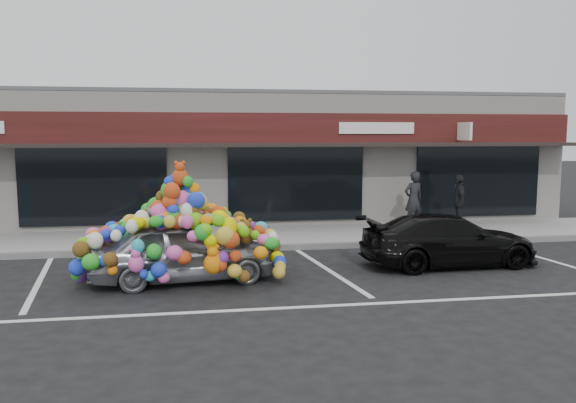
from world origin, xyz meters
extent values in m
plane|color=black|center=(0.00, 0.00, 0.00)|extent=(90.00, 90.00, 0.00)
cube|color=white|center=(0.00, 8.50, 2.10)|extent=(24.00, 6.00, 4.20)
cube|color=#59595B|center=(0.00, 8.50, 4.25)|extent=(24.00, 6.00, 0.12)
cube|color=black|center=(0.00, 5.42, 3.15)|extent=(24.00, 0.18, 0.90)
cube|color=black|center=(0.00, 4.90, 2.65)|extent=(24.00, 1.20, 0.10)
cube|color=white|center=(8.20, 4.95, 3.05)|extent=(0.08, 0.95, 0.55)
cube|color=white|center=(5.50, 5.30, 3.15)|extent=(2.40, 0.04, 0.35)
cube|color=black|center=(-3.00, 5.47, 1.45)|extent=(4.20, 0.12, 2.30)
cube|color=black|center=(3.00, 5.47, 1.45)|extent=(4.20, 0.12, 2.30)
cube|color=black|center=(9.00, 5.47, 1.45)|extent=(4.20, 0.12, 2.30)
cube|color=#979791|center=(0.00, 4.00, 0.07)|extent=(26.00, 3.00, 0.15)
cube|color=slate|center=(0.00, 2.50, 0.07)|extent=(26.00, 0.18, 0.16)
cube|color=silver|center=(-3.20, 0.20, 0.00)|extent=(0.73, 4.37, 0.01)
cube|color=silver|center=(2.80, 0.20, 0.00)|extent=(0.73, 4.37, 0.01)
cube|color=silver|center=(8.20, 0.20, 0.00)|extent=(0.73, 4.37, 0.01)
cube|color=silver|center=(2.00, -2.30, 0.00)|extent=(14.00, 0.12, 0.01)
imported|color=silver|center=(-0.32, -0.19, 0.62)|extent=(1.90, 3.81, 1.25)
ellipsoid|color=#EB5A1A|center=(-0.32, -0.19, 1.72)|extent=(1.28, 1.66, 0.94)
sphere|color=#FCFF00|center=(0.97, -0.34, 0.92)|extent=(0.34, 0.34, 0.34)
sphere|color=#255AFD|center=(0.28, -1.00, 0.55)|extent=(0.36, 0.36, 0.36)
sphere|color=green|center=(-1.12, 0.62, 0.60)|extent=(0.30, 0.30, 0.30)
sphere|color=#E655A8|center=(-0.32, -0.19, 2.13)|extent=(0.32, 0.32, 0.32)
sphere|color=orange|center=(-1.41, -0.09, 0.93)|extent=(0.30, 0.30, 0.30)
imported|color=black|center=(5.60, 0.26, 0.58)|extent=(1.80, 4.08, 1.16)
imported|color=black|center=(6.43, 4.50, 1.00)|extent=(0.70, 0.54, 1.70)
imported|color=#252328|center=(7.72, 4.18, 0.95)|extent=(1.00, 0.57, 1.61)
camera|label=1|loc=(0.02, -11.51, 2.97)|focal=35.00mm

